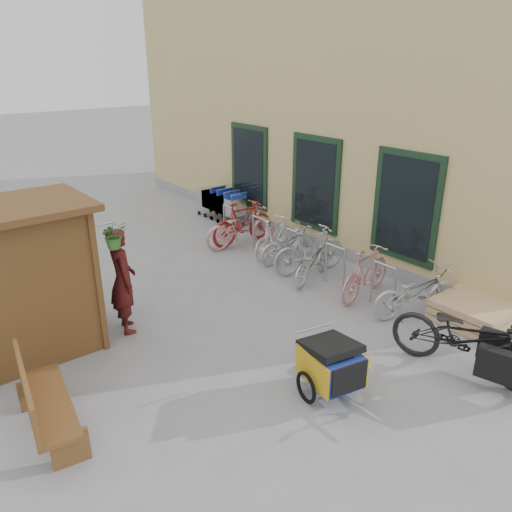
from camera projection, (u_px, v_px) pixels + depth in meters
ground at (290, 348)px, 8.01m from camera, size 80.00×80.00×0.00m
building at (357, 90)px, 13.73m from camera, size 6.07×13.00×7.00m
kiosk at (14, 262)px, 7.31m from camera, size 2.49×1.65×2.40m
bike_rack at (294, 245)px, 10.88m from camera, size 0.05×5.35×0.86m
pallet_stack at (473, 313)px, 8.66m from camera, size 1.00×1.20×0.40m
bench at (41, 401)px, 5.96m from camera, size 0.71×1.66×1.02m
shopping_carts at (220, 201)px, 14.04m from camera, size 0.54×1.81×0.97m
child_trailer at (331, 363)px, 6.79m from camera, size 0.92×1.47×0.85m
cargo_bike at (468, 339)px, 7.18m from camera, size 1.28×2.32×1.16m
person_kiosk at (123, 281)px, 8.24m from camera, size 0.58×0.75×1.82m
bike_0 at (416, 292)px, 8.87m from camera, size 1.84×1.13×0.92m
bike_1 at (366, 273)px, 9.54m from camera, size 1.74×0.77×1.01m
bike_2 at (312, 262)px, 10.30m from camera, size 1.65×1.04×0.82m
bike_3 at (310, 250)px, 10.62m from camera, size 1.80×0.88×1.04m
bike_4 at (288, 244)px, 11.25m from camera, size 1.60×0.63×0.83m
bike_5 at (274, 237)px, 11.56m from camera, size 1.60×0.84×0.92m
bike_6 at (241, 227)px, 12.09m from camera, size 1.99×0.94×1.00m
bike_7 at (243, 223)px, 12.29m from camera, size 1.79×0.53×1.07m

